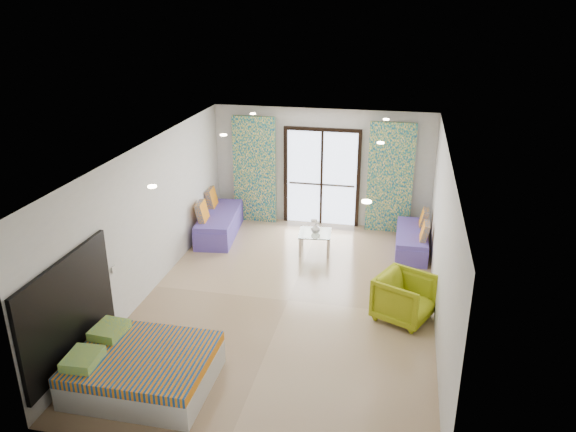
% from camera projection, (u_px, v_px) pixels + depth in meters
% --- Properties ---
extents(floor, '(5.00, 7.50, 0.01)m').
position_uv_depth(floor, '(288.00, 300.00, 9.88)').
color(floor, '#957859').
rests_on(floor, ground).
extents(ceiling, '(5.00, 7.50, 0.01)m').
position_uv_depth(ceiling, '(288.00, 151.00, 8.89)').
color(ceiling, silver).
rests_on(ceiling, ground).
extents(wall_back, '(5.00, 0.01, 2.70)m').
position_uv_depth(wall_back, '(322.00, 168.00, 12.80)').
color(wall_back, silver).
rests_on(wall_back, ground).
extents(wall_front, '(5.00, 0.01, 2.70)m').
position_uv_depth(wall_front, '(215.00, 363.00, 5.97)').
color(wall_front, silver).
rests_on(wall_front, ground).
extents(wall_left, '(0.01, 7.50, 2.70)m').
position_uv_depth(wall_left, '(149.00, 218.00, 9.87)').
color(wall_left, silver).
rests_on(wall_left, ground).
extents(wall_right, '(0.01, 7.50, 2.70)m').
position_uv_depth(wall_right, '(442.00, 243.00, 8.90)').
color(wall_right, silver).
rests_on(wall_right, ground).
extents(balcony_door, '(1.76, 0.08, 2.28)m').
position_uv_depth(balcony_door, '(322.00, 172.00, 12.81)').
color(balcony_door, black).
rests_on(balcony_door, floor).
extents(balcony_rail, '(1.52, 0.03, 0.04)m').
position_uv_depth(balcony_rail, '(322.00, 184.00, 12.93)').
color(balcony_rail, '#595451').
rests_on(balcony_rail, balcony_door).
extents(curtain_left, '(1.00, 0.10, 2.50)m').
position_uv_depth(curtain_left, '(255.00, 170.00, 12.97)').
color(curtain_left, silver).
rests_on(curtain_left, floor).
extents(curtain_right, '(1.00, 0.10, 2.50)m').
position_uv_depth(curtain_right, '(390.00, 178.00, 12.37)').
color(curtain_right, silver).
rests_on(curtain_right, floor).
extents(downlight_a, '(0.12, 0.12, 0.02)m').
position_uv_depth(downlight_a, '(152.00, 186.00, 7.35)').
color(downlight_a, '#FFE0B2').
rests_on(downlight_a, ceiling).
extents(downlight_b, '(0.12, 0.12, 0.02)m').
position_uv_depth(downlight_b, '(367.00, 202.00, 6.81)').
color(downlight_b, '#FFE0B2').
rests_on(downlight_b, ceiling).
extents(downlight_c, '(0.12, 0.12, 0.02)m').
position_uv_depth(downlight_c, '(224.00, 135.00, 10.08)').
color(downlight_c, '#FFE0B2').
rests_on(downlight_c, ceiling).
extents(downlight_d, '(0.12, 0.12, 0.02)m').
position_uv_depth(downlight_d, '(381.00, 143.00, 9.54)').
color(downlight_d, '#FFE0B2').
rests_on(downlight_d, ceiling).
extents(downlight_e, '(0.12, 0.12, 0.02)m').
position_uv_depth(downlight_e, '(253.00, 114.00, 11.91)').
color(downlight_e, '#FFE0B2').
rests_on(downlight_e, ceiling).
extents(downlight_f, '(0.12, 0.12, 0.02)m').
position_uv_depth(downlight_f, '(386.00, 119.00, 11.36)').
color(downlight_f, '#FFE0B2').
rests_on(downlight_f, ceiling).
extents(headboard, '(0.06, 2.10, 1.50)m').
position_uv_depth(headboard, '(69.00, 311.00, 7.55)').
color(headboard, black).
rests_on(headboard, floor).
extents(switch_plate, '(0.02, 0.10, 0.10)m').
position_uv_depth(switch_plate, '(113.00, 269.00, 8.69)').
color(switch_plate, silver).
rests_on(switch_plate, wall_left).
extents(bed, '(1.84, 1.50, 0.63)m').
position_uv_depth(bed, '(142.00, 368.00, 7.64)').
color(bed, silver).
rests_on(bed, floor).
extents(daybed_left, '(0.95, 1.97, 0.94)m').
position_uv_depth(daybed_left, '(219.00, 223.00, 12.49)').
color(daybed_left, '#5B48AD').
rests_on(daybed_left, floor).
extents(daybed_right, '(0.65, 1.64, 0.81)m').
position_uv_depth(daybed_right, '(412.00, 240.00, 11.71)').
color(daybed_right, '#5B48AD').
rests_on(daybed_right, floor).
extents(coffee_table, '(0.72, 0.72, 0.76)m').
position_uv_depth(coffee_table, '(315.00, 235.00, 11.62)').
color(coffee_table, silver).
rests_on(coffee_table, floor).
extents(vase, '(0.24, 0.25, 0.19)m').
position_uv_depth(vase, '(316.00, 228.00, 11.56)').
color(vase, white).
rests_on(vase, coffee_table).
extents(armchair, '(1.06, 1.08, 0.86)m').
position_uv_depth(armchair, '(405.00, 296.00, 9.18)').
color(armchair, '#9CA615').
rests_on(armchair, floor).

